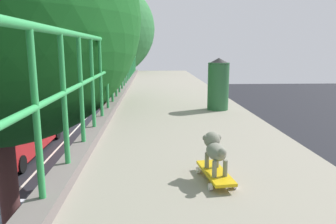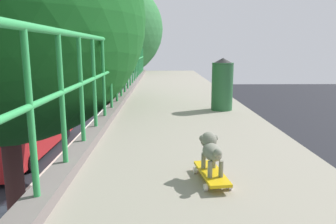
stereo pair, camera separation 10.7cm
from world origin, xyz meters
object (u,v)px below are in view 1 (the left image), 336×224
object	(u,v)px
toy_skateboard	(215,173)
small_dog	(215,148)
litter_bin	(218,83)
city_bus	(19,125)

from	to	relation	value
toy_skateboard	small_dog	world-z (taller)	small_dog
small_dog	toy_skateboard	bearing A→B (deg)	-78.96
small_dog	litter_bin	distance (m)	3.13
city_bus	small_dog	size ratio (longest dim) A/B	28.26
small_dog	litter_bin	world-z (taller)	litter_bin
city_bus	small_dog	xyz separation A→B (m)	(8.63, -17.27, 3.79)
city_bus	toy_skateboard	distance (m)	19.66
city_bus	small_dog	world-z (taller)	small_dog
toy_skateboard	litter_bin	bearing A→B (deg)	78.20
small_dog	litter_bin	xyz separation A→B (m)	(0.65, 3.05, 0.19)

